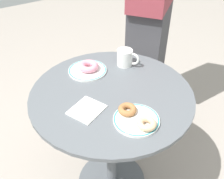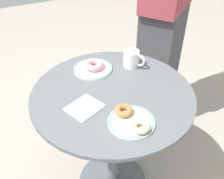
{
  "view_description": "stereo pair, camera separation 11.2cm",
  "coord_description": "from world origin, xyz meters",
  "px_view_note": "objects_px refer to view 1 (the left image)",
  "views": [
    {
      "loc": [
        0.76,
        -0.51,
        1.44
      ],
      "look_at": [
        0.03,
        -0.02,
        0.76
      ],
      "focal_mm": 40.94,
      "sensor_mm": 36.0,
      "label": 1
    },
    {
      "loc": [
        0.82,
        -0.41,
        1.44
      ],
      "look_at": [
        0.03,
        -0.02,
        0.76
      ],
      "focal_mm": 40.94,
      "sensor_mm": 36.0,
      "label": 2
    }
  ],
  "objects_px": {
    "cafe_table": "(112,127)",
    "donut_pink_frosted": "(88,66)",
    "coffee_mug": "(125,58)",
    "donut_glazed": "(147,124)",
    "donut_cinnamon": "(127,109)",
    "person_figure": "(151,11)",
    "plate_right": "(136,120)",
    "plate_left": "(88,70)",
    "paper_napkin": "(87,110)"
  },
  "relations": [
    {
      "from": "coffee_mug",
      "to": "cafe_table",
      "type": "bearing_deg",
      "value": -51.05
    },
    {
      "from": "donut_pink_frosted",
      "to": "paper_napkin",
      "type": "relative_size",
      "value": 0.75
    },
    {
      "from": "paper_napkin",
      "to": "person_figure",
      "type": "relative_size",
      "value": 0.08
    },
    {
      "from": "plate_left",
      "to": "donut_glazed",
      "type": "xyz_separation_m",
      "value": [
        0.47,
        -0.01,
        0.02
      ]
    },
    {
      "from": "paper_napkin",
      "to": "donut_cinnamon",
      "type": "bearing_deg",
      "value": 48.81
    },
    {
      "from": "plate_right",
      "to": "person_figure",
      "type": "bearing_deg",
      "value": 136.23
    },
    {
      "from": "cafe_table",
      "to": "plate_left",
      "type": "distance_m",
      "value": 0.32
    },
    {
      "from": "cafe_table",
      "to": "person_figure",
      "type": "height_order",
      "value": "person_figure"
    },
    {
      "from": "donut_glazed",
      "to": "donut_pink_frosted",
      "type": "bearing_deg",
      "value": 178.31
    },
    {
      "from": "person_figure",
      "to": "paper_napkin",
      "type": "bearing_deg",
      "value": -57.98
    },
    {
      "from": "donut_glazed",
      "to": "coffee_mug",
      "type": "distance_m",
      "value": 0.46
    },
    {
      "from": "donut_glazed",
      "to": "donut_cinnamon",
      "type": "distance_m",
      "value": 0.11
    },
    {
      "from": "cafe_table",
      "to": "donut_glazed",
      "type": "bearing_deg",
      "value": -3.32
    },
    {
      "from": "plate_left",
      "to": "donut_cinnamon",
      "type": "relative_size",
      "value": 2.56
    },
    {
      "from": "plate_right",
      "to": "cafe_table",
      "type": "bearing_deg",
      "value": 173.96
    },
    {
      "from": "coffee_mug",
      "to": "person_figure",
      "type": "xyz_separation_m",
      "value": [
        -0.26,
        0.38,
        0.09
      ]
    },
    {
      "from": "plate_right",
      "to": "donut_glazed",
      "type": "xyz_separation_m",
      "value": [
        0.05,
        0.01,
        0.02
      ]
    },
    {
      "from": "donut_cinnamon",
      "to": "person_figure",
      "type": "xyz_separation_m",
      "value": [
        -0.57,
        0.6,
        0.11
      ]
    },
    {
      "from": "plate_left",
      "to": "coffee_mug",
      "type": "bearing_deg",
      "value": 73.53
    },
    {
      "from": "paper_napkin",
      "to": "plate_right",
      "type": "bearing_deg",
      "value": 38.96
    },
    {
      "from": "person_figure",
      "to": "plate_right",
      "type": "bearing_deg",
      "value": -43.77
    },
    {
      "from": "plate_right",
      "to": "donut_pink_frosted",
      "type": "bearing_deg",
      "value": 177.14
    },
    {
      "from": "donut_cinnamon",
      "to": "donut_glazed",
      "type": "bearing_deg",
      "value": 6.83
    },
    {
      "from": "plate_left",
      "to": "person_figure",
      "type": "relative_size",
      "value": 0.11
    },
    {
      "from": "donut_pink_frosted",
      "to": "coffee_mug",
      "type": "distance_m",
      "value": 0.2
    },
    {
      "from": "plate_right",
      "to": "coffee_mug",
      "type": "distance_m",
      "value": 0.42
    },
    {
      "from": "donut_pink_frosted",
      "to": "person_figure",
      "type": "relative_size",
      "value": 0.06
    },
    {
      "from": "donut_glazed",
      "to": "paper_napkin",
      "type": "distance_m",
      "value": 0.26
    },
    {
      "from": "paper_napkin",
      "to": "coffee_mug",
      "type": "xyz_separation_m",
      "value": [
        -0.2,
        0.34,
        0.04
      ]
    },
    {
      "from": "cafe_table",
      "to": "donut_glazed",
      "type": "xyz_separation_m",
      "value": [
        0.26,
        -0.02,
        0.26
      ]
    },
    {
      "from": "cafe_table",
      "to": "plate_right",
      "type": "distance_m",
      "value": 0.32
    },
    {
      "from": "plate_left",
      "to": "donut_cinnamon",
      "type": "distance_m",
      "value": 0.37
    },
    {
      "from": "cafe_table",
      "to": "donut_cinnamon",
      "type": "bearing_deg",
      "value": -10.12
    },
    {
      "from": "donut_pink_frosted",
      "to": "coffee_mug",
      "type": "height_order",
      "value": "coffee_mug"
    },
    {
      "from": "cafe_table",
      "to": "donut_pink_frosted",
      "type": "xyz_separation_m",
      "value": [
        -0.21,
        -0.0,
        0.26
      ]
    },
    {
      "from": "cafe_table",
      "to": "coffee_mug",
      "type": "distance_m",
      "value": 0.37
    },
    {
      "from": "donut_pink_frosted",
      "to": "paper_napkin",
      "type": "height_order",
      "value": "donut_pink_frosted"
    },
    {
      "from": "plate_right",
      "to": "paper_napkin",
      "type": "bearing_deg",
      "value": -141.04
    },
    {
      "from": "donut_cinnamon",
      "to": "coffee_mug",
      "type": "relative_size",
      "value": 0.67
    },
    {
      "from": "plate_right",
      "to": "donut_cinnamon",
      "type": "height_order",
      "value": "donut_cinnamon"
    },
    {
      "from": "cafe_table",
      "to": "donut_cinnamon",
      "type": "distance_m",
      "value": 0.3
    },
    {
      "from": "plate_right",
      "to": "donut_glazed",
      "type": "height_order",
      "value": "donut_glazed"
    },
    {
      "from": "donut_pink_frosted",
      "to": "coffee_mug",
      "type": "bearing_deg",
      "value": 73.47
    },
    {
      "from": "donut_cinnamon",
      "to": "paper_napkin",
      "type": "xyz_separation_m",
      "value": [
        -0.11,
        -0.13,
        -0.02
      ]
    },
    {
      "from": "cafe_table",
      "to": "donut_cinnamon",
      "type": "height_order",
      "value": "donut_cinnamon"
    },
    {
      "from": "person_figure",
      "to": "donut_cinnamon",
      "type": "bearing_deg",
      "value": -46.63
    },
    {
      "from": "paper_napkin",
      "to": "person_figure",
      "type": "height_order",
      "value": "person_figure"
    },
    {
      "from": "donut_cinnamon",
      "to": "person_figure",
      "type": "distance_m",
      "value": 0.83
    },
    {
      "from": "plate_left",
      "to": "person_figure",
      "type": "bearing_deg",
      "value": 109.01
    },
    {
      "from": "plate_right",
      "to": "donut_cinnamon",
      "type": "bearing_deg",
      "value": -173.82
    }
  ]
}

